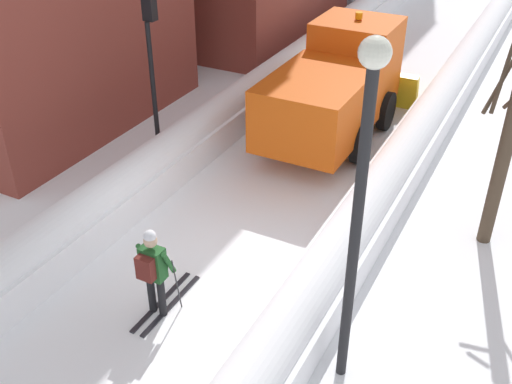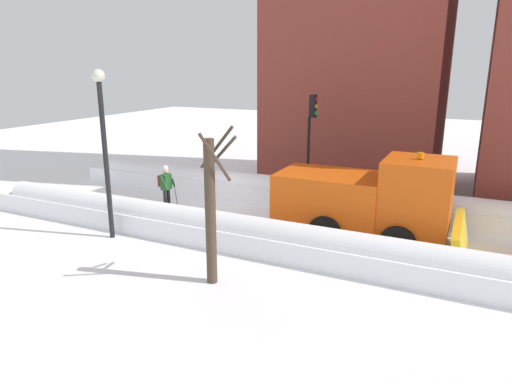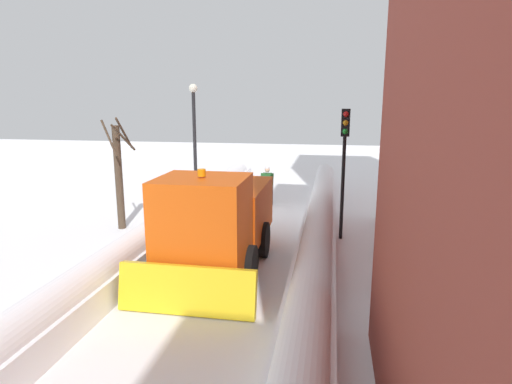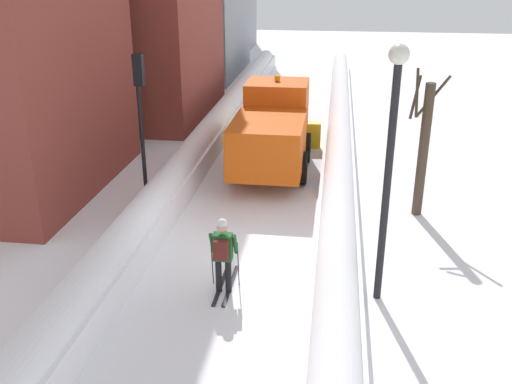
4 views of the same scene
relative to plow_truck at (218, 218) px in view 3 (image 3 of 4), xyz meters
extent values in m
plane|color=white|center=(-0.24, 3.70, -1.48)|extent=(80.00, 80.00, 0.00)
cube|color=white|center=(-2.77, 3.70, -1.11)|extent=(1.10, 36.00, 0.74)
cylinder|color=white|center=(-2.77, 3.70, -0.74)|extent=(0.90, 34.20, 0.90)
cube|color=white|center=(2.30, 3.70, -1.13)|extent=(1.10, 36.00, 0.70)
cylinder|color=white|center=(2.30, 3.70, -0.78)|extent=(0.90, 34.20, 0.90)
cube|color=#DB510F|center=(0.00, -1.32, -0.08)|extent=(2.30, 3.40, 1.60)
cube|color=#DB510F|center=(0.00, 1.38, 0.27)|extent=(2.20, 2.00, 2.30)
cube|color=black|center=(0.00, 2.34, 0.78)|extent=(1.85, 0.06, 1.01)
cube|color=yellow|center=(0.00, 2.73, -0.93)|extent=(3.20, 0.46, 1.13)
cylinder|color=orange|center=(0.00, 1.38, 1.54)|extent=(0.20, 0.20, 0.18)
cylinder|color=black|center=(-1.15, 1.08, -0.93)|extent=(0.25, 1.10, 1.10)
cylinder|color=black|center=(1.15, 1.08, -0.93)|extent=(0.25, 1.10, 1.10)
cylinder|color=black|center=(-1.15, -1.12, -0.93)|extent=(0.25, 1.10, 1.10)
cylinder|color=black|center=(1.15, -1.12, -0.93)|extent=(0.25, 1.10, 1.10)
cylinder|color=black|center=(-0.29, -8.14, -1.07)|extent=(0.14, 0.14, 0.82)
cylinder|color=black|center=(-0.07, -8.14, -1.07)|extent=(0.14, 0.14, 0.82)
cube|color=#1E5123|center=(-0.18, -8.14, -0.35)|extent=(0.42, 0.26, 0.62)
cube|color=#591E19|center=(-0.18, -8.35, -0.32)|extent=(0.32, 0.16, 0.44)
sphere|color=tan|center=(-0.18, -8.14, 0.12)|extent=(0.24, 0.24, 0.24)
sphere|color=silver|center=(-0.18, -8.14, 0.22)|extent=(0.22, 0.22, 0.22)
cylinder|color=#1E5123|center=(-0.44, -8.04, -0.32)|extent=(0.09, 0.33, 0.56)
cylinder|color=#1E5123|center=(0.08, -8.04, -0.32)|extent=(0.09, 0.33, 0.56)
cube|color=black|center=(-0.29, -7.89, -1.46)|extent=(0.09, 1.80, 0.03)
cube|color=black|center=(-0.07, -7.89, -1.46)|extent=(0.09, 1.80, 0.03)
cylinder|color=#262628|center=(-0.48, -7.92, -0.88)|extent=(0.02, 0.19, 1.19)
cylinder|color=#262628|center=(0.12, -7.92, -0.88)|extent=(0.02, 0.19, 1.19)
cylinder|color=black|center=(-3.53, -3.37, 0.32)|extent=(0.12, 0.12, 3.59)
cube|color=black|center=(-3.53, -3.23, 2.56)|extent=(0.28, 0.24, 0.90)
sphere|color=red|center=(-3.53, -3.10, 2.84)|extent=(0.18, 0.18, 0.18)
sphere|color=gold|center=(-3.53, -3.10, 2.56)|extent=(0.18, 0.18, 0.18)
sphere|color=green|center=(-3.53, -3.10, 2.28)|extent=(0.18, 0.18, 0.18)
cylinder|color=black|center=(3.23, -7.91, 1.09)|extent=(0.16, 0.16, 5.13)
sphere|color=silver|center=(3.23, -7.91, 3.83)|extent=(0.40, 0.40, 0.40)
cylinder|color=#473829|center=(4.63, -3.15, 0.46)|extent=(0.28, 0.28, 3.87)
cylinder|color=#473829|center=(4.29, -3.12, 2.12)|extent=(0.14, 1.03, 1.19)
cylinder|color=#473829|center=(4.28, -3.01, 1.97)|extent=(0.40, 1.08, 1.04)
cylinder|color=#473829|center=(4.77, -2.89, 1.96)|extent=(0.80, 0.48, 1.31)
camera|label=1|loc=(5.13, -14.51, 6.13)|focal=42.31mm
camera|label=2|loc=(14.25, 2.77, 4.12)|focal=32.18mm
camera|label=3|loc=(-3.13, 11.28, 3.27)|focal=29.94mm
camera|label=4|loc=(2.07, -19.09, 5.47)|focal=40.23mm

